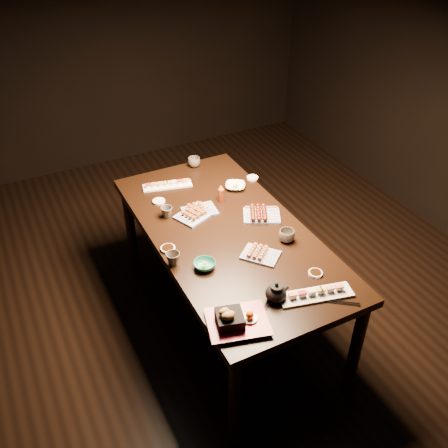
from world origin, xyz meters
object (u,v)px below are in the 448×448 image
Objects in this scene: yakitori_plate_center at (195,212)px; teacup_far_left at (167,212)px; teacup_mid_right at (287,236)px; condiment_bottle at (221,193)px; teapot at (276,291)px; yakitori_plate_right at (261,252)px; tempura_tray at (238,316)px; teacup_far_right at (194,162)px; dining_table at (227,276)px; teacup_near_left at (173,259)px; sushi_platter_near at (316,293)px; edamame_bowl_cream at (235,186)px; yakitori_plate_left at (200,208)px; edamame_bowl_green at (204,265)px; sushi_platter_far at (167,184)px.

teacup_far_left reaches higher than yakitori_plate_center.
condiment_bottle reaches higher than teacup_mid_right.
teapot reaches higher than yakitori_plate_center.
yakitori_plate_right is 0.69× the size of tempura_tray.
dining_table is at bearing -100.02° from teacup_far_right.
yakitori_plate_right is 0.50m from teacup_near_left.
condiment_bottle reaches higher than teacup_near_left.
sushi_platter_near is 2.89× the size of edamame_bowl_cream.
teacup_near_left is at bearing -125.49° from yakitori_plate_left.
tempura_tray is at bearing -163.04° from teapot.
teapot is at bearing -76.69° from teacup_far_left.
teacup_mid_right is at bearing -51.41° from yakitori_plate_left.
yakitori_plate_left is (0.04, 0.02, -0.00)m from yakitori_plate_center.
teacup_mid_right is at bearing -45.81° from teacup_far_left.
teacup_near_left is 1.12m from teacup_far_right.
yakitori_plate_center reaches higher than yakitori_plate_right.
condiment_bottle is (0.11, 0.32, 0.44)m from dining_table.
yakitori_plate_right is at bearing 62.85° from tempura_tray.
edamame_bowl_green is (-0.21, -0.51, -0.01)m from yakitori_plate_left.
teacup_mid_right reaches higher than sushi_platter_far.
edamame_bowl_cream is 1.51× the size of teacup_far_right.
teacup_near_left is at bearing -120.17° from teacup_far_right.
teacup_far_right is at bearing 85.23° from teapot.
teacup_mid_right is (0.27, -0.25, 0.41)m from dining_table.
yakitori_plate_left is 2.25× the size of teacup_mid_right.
yakitori_plate_center is at bearing 118.60° from sushi_platter_near.
yakitori_plate_center is at bearing -155.47° from edamame_bowl_cream.
condiment_bottle is at bearing 105.32° from sushi_platter_near.
edamame_bowl_green is (-0.33, 0.05, -0.01)m from yakitori_plate_right.
yakitori_plate_left is at bearing 93.92° from teapot.
tempura_tray reaches higher than teacup_mid_right.
teacup_near_left is (-0.31, -0.38, 0.01)m from yakitori_plate_center.
dining_table is 22.27× the size of teacup_near_left.
teacup_mid_right is (-0.01, -0.66, 0.02)m from edamame_bowl_cream.
teacup_near_left is at bearing 115.86° from tempura_tray.
yakitori_plate_left is 2.84× the size of teacup_far_left.
tempura_tray is at bearing -106.38° from dining_table.
sushi_platter_far is at bearing 71.10° from yakitori_plate_center.
sushi_platter_near is 0.46m from tempura_tray.
teacup_mid_right is (0.68, -0.11, -0.00)m from teacup_near_left.
dining_table is 5.30× the size of sushi_platter_far.
tempura_tray is 2.44× the size of condiment_bottle.
yakitori_plate_center is at bearing -23.33° from teacup_far_left.
yakitori_plate_center is 0.51m from edamame_bowl_green.
teacup_far_right reaches higher than yakitori_plate_left.
teacup_mid_right is 0.59m from condiment_bottle.
edamame_bowl_green is 0.18m from teacup_near_left.
condiment_bottle reaches higher than yakitori_plate_left.
teacup_far_right is (0.45, 1.53, -0.02)m from tempura_tray.
yakitori_plate_center is 0.05m from yakitori_plate_left.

